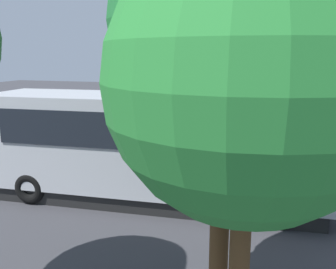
# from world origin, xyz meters

# --- Properties ---
(ground_plane) EXTENTS (80.00, 80.00, 0.00)m
(ground_plane) POSITION_xyz_m (0.00, 0.00, 0.00)
(ground_plane) COLOR #38383D
(tour_bus) EXTENTS (10.55, 3.12, 3.25)m
(tour_bus) POSITION_xyz_m (-0.22, 4.75, 1.65)
(tour_bus) COLOR #B7BABF
(tour_bus) RESTS_ON ground_plane
(spectator_far_left) EXTENTS (0.58, 0.37, 1.73)m
(spectator_far_left) POSITION_xyz_m (-2.47, 1.93, 1.03)
(spectator_far_left) COLOR black
(spectator_far_left) RESTS_ON ground_plane
(spectator_left) EXTENTS (0.58, 0.33, 1.78)m
(spectator_left) POSITION_xyz_m (-1.17, 1.94, 1.06)
(spectator_left) COLOR #473823
(spectator_left) RESTS_ON ground_plane
(spectator_centre) EXTENTS (0.58, 0.38, 1.66)m
(spectator_centre) POSITION_xyz_m (0.07, 2.19, 0.99)
(spectator_centre) COLOR black
(spectator_centre) RESTS_ON ground_plane
(spectator_right) EXTENTS (0.58, 0.36, 1.73)m
(spectator_right) POSITION_xyz_m (1.23, 1.96, 1.03)
(spectator_right) COLOR #473823
(spectator_right) RESTS_ON ground_plane
(parked_motorcycle_silver) EXTENTS (2.04, 0.67, 0.99)m
(parked_motorcycle_silver) POSITION_xyz_m (2.21, 2.72, 0.48)
(parked_motorcycle_silver) COLOR black
(parked_motorcycle_silver) RESTS_ON ground_plane
(parked_motorcycle_dark) EXTENTS (2.05, 0.58, 0.99)m
(parked_motorcycle_dark) POSITION_xyz_m (-2.47, 2.67, 0.48)
(parked_motorcycle_dark) COLOR black
(parked_motorcycle_dark) RESTS_ON ground_plane
(stunt_motorcycle) EXTENTS (2.05, 0.60, 1.23)m
(stunt_motorcycle) POSITION_xyz_m (3.80, -2.11, 0.61)
(stunt_motorcycle) COLOR black
(stunt_motorcycle) RESTS_ON ground_plane
(traffic_cone) EXTENTS (0.34, 0.34, 0.63)m
(traffic_cone) POSITION_xyz_m (1.21, -1.98, 0.30)
(traffic_cone) COLOR orange
(traffic_cone) RESTS_ON ground_plane
(tree_centre) EXTENTS (4.03, 4.03, 6.70)m
(tree_centre) POSITION_xyz_m (-3.26, 9.78, 4.37)
(tree_centre) COLOR #51381E
(tree_centre) RESTS_ON ground_plane
(tree_right) EXTENTS (3.49, 3.49, 7.18)m
(tree_right) POSITION_xyz_m (-2.87, 9.35, 5.16)
(tree_right) COLOR #51381E
(tree_right) RESTS_ON ground_plane
(bay_line_a) EXTENTS (0.24, 3.61, 0.01)m
(bay_line_a) POSITION_xyz_m (-3.17, -1.14, 0.00)
(bay_line_a) COLOR white
(bay_line_a) RESTS_ON ground_plane
(bay_line_b) EXTENTS (0.29, 4.86, 0.01)m
(bay_line_b) POSITION_xyz_m (-0.20, -1.14, 0.00)
(bay_line_b) COLOR white
(bay_line_b) RESTS_ON ground_plane
(bay_line_c) EXTENTS (0.28, 4.46, 0.01)m
(bay_line_c) POSITION_xyz_m (2.77, -1.14, 0.00)
(bay_line_c) COLOR white
(bay_line_c) RESTS_ON ground_plane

